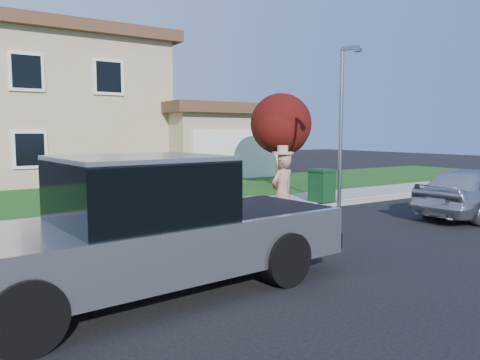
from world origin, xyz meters
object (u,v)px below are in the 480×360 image
object	(u,v)px
trash_bin	(322,185)
sedan	(477,191)
street_lamp	(343,117)
woman	(282,192)
pickup_truck	(148,230)
ornamental_tree	(281,127)

from	to	relation	value
trash_bin	sedan	bearing A→B (deg)	-62.36
sedan	street_lamp	size ratio (longest dim) A/B	0.85
woman	street_lamp	xyz separation A→B (m)	(3.79, 1.90, 1.79)
pickup_truck	ornamental_tree	distance (m)	12.97
pickup_truck	trash_bin	bearing A→B (deg)	26.43
ornamental_tree	trash_bin	distance (m)	5.13
pickup_truck	sedan	world-z (taller)	pickup_truck
trash_bin	woman	bearing A→B (deg)	-148.99
sedan	woman	bearing A→B (deg)	74.36
pickup_truck	trash_bin	distance (m)	8.68
ornamental_tree	trash_bin	size ratio (longest dim) A/B	3.73
woman	ornamental_tree	xyz separation A→B (m)	(5.26, 6.70, 1.55)
pickup_truck	trash_bin	xyz separation A→B (m)	(7.45, 4.45, -0.25)
ornamental_tree	street_lamp	size ratio (longest dim) A/B	0.78
sedan	pickup_truck	bearing A→B (deg)	92.73
sedan	trash_bin	xyz separation A→B (m)	(-2.19, 3.64, -0.04)
pickup_truck	street_lamp	xyz separation A→B (m)	(7.87, 4.05, 1.82)
ornamental_tree	trash_bin	xyz separation A→B (m)	(-1.90, -4.40, -1.83)
pickup_truck	sedan	distance (m)	9.67
sedan	ornamental_tree	size ratio (longest dim) A/B	1.09
pickup_truck	woman	distance (m)	4.61
pickup_truck	sedan	xyz separation A→B (m)	(9.64, 0.81, -0.21)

